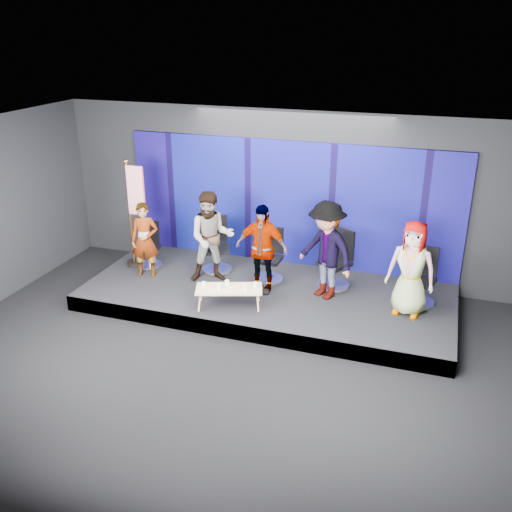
# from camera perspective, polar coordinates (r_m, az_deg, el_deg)

# --- Properties ---
(ground) EXTENTS (10.00, 10.00, 0.00)m
(ground) POSITION_cam_1_polar(r_m,az_deg,el_deg) (9.13, -3.72, -11.55)
(ground) COLOR black
(ground) RESTS_ON ground
(room_walls) EXTENTS (10.02, 8.02, 3.51)m
(room_walls) POSITION_cam_1_polar(r_m,az_deg,el_deg) (8.02, -4.16, 2.98)
(room_walls) COLOR black
(room_walls) RESTS_ON ground
(riser) EXTENTS (7.00, 3.00, 0.30)m
(riser) POSITION_cam_1_polar(r_m,az_deg,el_deg) (11.08, 1.15, -4.05)
(riser) COLOR black
(riser) RESTS_ON ground
(backdrop) EXTENTS (7.00, 0.08, 2.60)m
(backdrop) POSITION_cam_1_polar(r_m,az_deg,el_deg) (11.84, 3.34, 5.25)
(backdrop) COLOR #120751
(backdrop) RESTS_ON riser
(chair_a) EXTENTS (0.65, 0.65, 0.94)m
(chair_a) POSITION_cam_1_polar(r_m,az_deg,el_deg) (12.17, -10.59, 0.42)
(chair_a) COLOR silver
(chair_a) RESTS_ON riser
(panelist_a) EXTENTS (0.63, 0.49, 1.52)m
(panelist_a) POSITION_cam_1_polar(r_m,az_deg,el_deg) (11.54, -11.06, 1.57)
(panelist_a) COLOR black
(panelist_a) RESTS_ON riser
(chair_b) EXTENTS (0.83, 0.83, 1.12)m
(chair_b) POSITION_cam_1_polar(r_m,az_deg,el_deg) (11.75, -3.94, 0.29)
(chair_b) COLOR silver
(chair_b) RESTS_ON riser
(panelist_b) EXTENTS (1.09, 0.98, 1.82)m
(panelist_b) POSITION_cam_1_polar(r_m,az_deg,el_deg) (11.09, -4.46, 1.89)
(panelist_b) COLOR black
(panelist_b) RESTS_ON riser
(chair_c) EXTENTS (0.61, 0.61, 1.06)m
(chair_c) POSITION_cam_1_polar(r_m,az_deg,el_deg) (11.29, 1.36, -0.75)
(chair_c) COLOR silver
(chair_c) RESTS_ON riser
(panelist_c) EXTENTS (1.02, 0.44, 1.72)m
(panelist_c) POSITION_cam_1_polar(r_m,az_deg,el_deg) (10.65, 0.56, 0.75)
(panelist_c) COLOR black
(panelist_c) RESTS_ON riser
(chair_d) EXTENTS (0.88, 0.88, 1.14)m
(chair_d) POSITION_cam_1_polar(r_m,az_deg,el_deg) (11.10, 8.01, -1.24)
(chair_d) COLOR silver
(chair_d) RESTS_ON riser
(panelist_d) EXTENTS (1.38, 1.20, 1.85)m
(panelist_d) POSITION_cam_1_polar(r_m,az_deg,el_deg) (10.46, 7.01, 0.57)
(panelist_d) COLOR black
(panelist_d) RESTS_ON riser
(chair_e) EXTENTS (0.69, 0.69, 1.05)m
(chair_e) POSITION_cam_1_polar(r_m,az_deg,el_deg) (10.79, 16.15, -2.85)
(chair_e) COLOR silver
(chair_e) RESTS_ON riser
(panelist_e) EXTENTS (0.92, 0.69, 1.71)m
(panelist_e) POSITION_cam_1_polar(r_m,az_deg,el_deg) (10.15, 15.28, -1.22)
(panelist_e) COLOR black
(panelist_e) RESTS_ON riser
(coffee_table) EXTENTS (1.28, 0.86, 0.36)m
(coffee_table) POSITION_cam_1_polar(r_m,az_deg,el_deg) (10.25, -2.72, -3.36)
(coffee_table) COLOR tan
(coffee_table) RESTS_ON riser
(mug_a) EXTENTS (0.07, 0.07, 0.08)m
(mug_a) POSITION_cam_1_polar(r_m,az_deg,el_deg) (10.32, -5.26, -2.81)
(mug_a) COLOR white
(mug_a) RESTS_ON coffee_table
(mug_b) EXTENTS (0.08, 0.08, 0.10)m
(mug_b) POSITION_cam_1_polar(r_m,az_deg,el_deg) (10.19, -3.74, -3.08)
(mug_b) COLOR white
(mug_b) RESTS_ON coffee_table
(mug_c) EXTENTS (0.08, 0.08, 0.10)m
(mug_c) POSITION_cam_1_polar(r_m,az_deg,el_deg) (10.33, -2.91, -2.69)
(mug_c) COLOR white
(mug_c) RESTS_ON coffee_table
(mug_d) EXTENTS (0.07, 0.07, 0.08)m
(mug_d) POSITION_cam_1_polar(r_m,az_deg,el_deg) (10.15, -1.12, -3.17)
(mug_d) COLOR white
(mug_d) RESTS_ON coffee_table
(mug_e) EXTENTS (0.08, 0.08, 0.09)m
(mug_e) POSITION_cam_1_polar(r_m,az_deg,el_deg) (10.25, -0.07, -2.88)
(mug_e) COLOR white
(mug_e) RESTS_ON coffee_table
(flag_stand) EXTENTS (0.52, 0.30, 2.28)m
(flag_stand) POSITION_cam_1_polar(r_m,az_deg,el_deg) (11.87, -12.04, 4.38)
(flag_stand) COLOR black
(flag_stand) RESTS_ON riser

